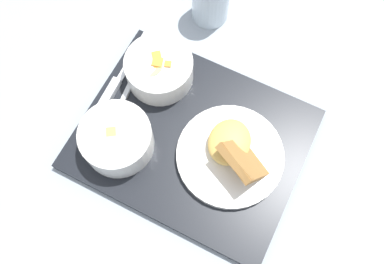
% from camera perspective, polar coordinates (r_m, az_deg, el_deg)
% --- Properties ---
extents(ground_plane, '(4.00, 4.00, 0.00)m').
position_cam_1_polar(ground_plane, '(0.78, 0.00, -1.20)').
color(ground_plane, '#99A3AD').
extents(serving_tray, '(0.42, 0.34, 0.02)m').
position_cam_1_polar(serving_tray, '(0.77, 0.00, -1.00)').
color(serving_tray, black).
rests_on(serving_tray, ground_plane).
extents(bowl_salad, '(0.13, 0.13, 0.06)m').
position_cam_1_polar(bowl_salad, '(0.79, -4.64, 8.88)').
color(bowl_salad, white).
rests_on(bowl_salad, serving_tray).
extents(bowl_soup, '(0.13, 0.13, 0.06)m').
position_cam_1_polar(bowl_soup, '(0.74, -10.55, -0.87)').
color(bowl_soup, white).
rests_on(bowl_soup, serving_tray).
extents(plate_main, '(0.20, 0.20, 0.08)m').
position_cam_1_polar(plate_main, '(0.74, 5.69, -2.94)').
color(plate_main, white).
rests_on(plate_main, serving_tray).
extents(knife, '(0.03, 0.19, 0.02)m').
position_cam_1_polar(knife, '(0.81, -10.86, 6.32)').
color(knife, silver).
rests_on(knife, serving_tray).
extents(spoon, '(0.05, 0.16, 0.01)m').
position_cam_1_polar(spoon, '(0.81, -8.50, 6.96)').
color(spoon, silver).
rests_on(spoon, serving_tray).
extents(glass_water, '(0.08, 0.08, 0.11)m').
position_cam_1_polar(glass_water, '(0.88, 2.63, 18.04)').
color(glass_water, silver).
rests_on(glass_water, ground_plane).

